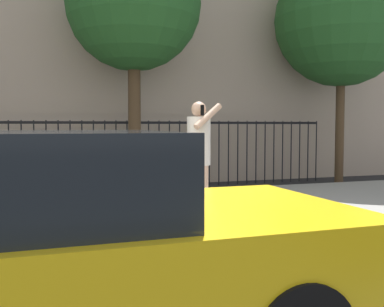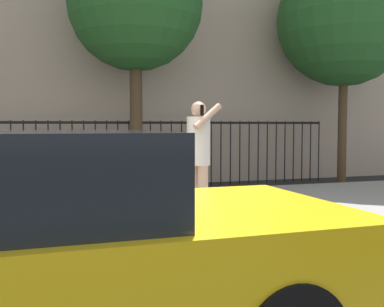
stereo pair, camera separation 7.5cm
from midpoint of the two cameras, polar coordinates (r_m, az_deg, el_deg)
The scene contains 8 objects.
ground_plane at distance 5.03m, azimuth -5.76°, elevation -13.72°, with size 60.00×60.00×0.00m, color black.
sidewalk at distance 7.11m, azimuth -9.80°, elevation -8.01°, with size 28.00×4.40×0.15m, color gray.
building_facade at distance 13.57m, azimuth -14.34°, elevation 16.28°, with size 28.00×4.00×9.02m, color tan.
iron_fence at distance 10.65m, azimuth -12.97°, elevation 0.91°, with size 12.03×0.04×1.60m.
taxi_yellow at distance 3.10m, azimuth -19.94°, elevation -11.39°, with size 4.22×1.89×1.45m.
pedestrian_on_phone at distance 6.65m, azimuth 0.37°, elevation 0.38°, with size 0.53×0.72×1.68m.
street_tree_mid at distance 10.56m, azimuth -7.45°, elevation 17.92°, with size 2.94×2.94×5.62m.
street_tree_far at distance 12.55m, azimuth 17.91°, elevation 15.49°, with size 3.35×3.35×5.81m.
Camera 1 is at (-1.11, -4.67, 1.49)m, focal length 43.05 mm.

